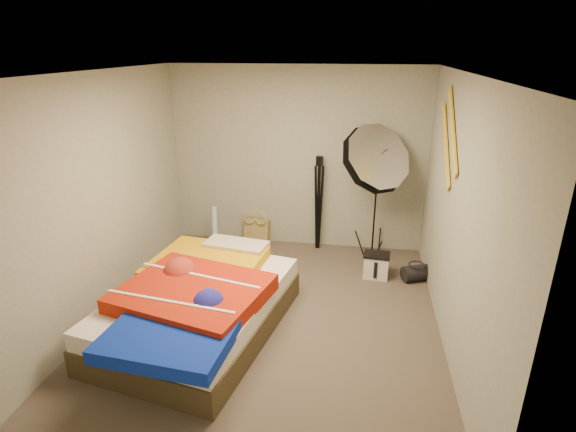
% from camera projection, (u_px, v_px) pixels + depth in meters
% --- Properties ---
extents(floor, '(4.00, 4.00, 0.00)m').
position_uv_depth(floor, '(270.00, 319.00, 4.77)').
color(floor, brown).
rests_on(floor, ground).
extents(ceiling, '(4.00, 4.00, 0.00)m').
position_uv_depth(ceiling, '(266.00, 73.00, 3.88)').
color(ceiling, silver).
rests_on(ceiling, wall_back).
extents(wall_back, '(3.50, 0.00, 3.50)m').
position_uv_depth(wall_back, '(297.00, 159.00, 6.17)').
color(wall_back, '#9B9F8E').
rests_on(wall_back, floor).
extents(wall_front, '(3.50, 0.00, 3.50)m').
position_uv_depth(wall_front, '(195.00, 329.00, 2.48)').
color(wall_front, '#9B9F8E').
rests_on(wall_front, floor).
extents(wall_left, '(0.00, 4.00, 4.00)m').
position_uv_depth(wall_left, '(100.00, 199.00, 4.59)').
color(wall_left, '#9B9F8E').
rests_on(wall_left, floor).
extents(wall_right, '(0.00, 4.00, 4.00)m').
position_uv_depth(wall_right, '(457.00, 219.00, 4.07)').
color(wall_right, '#9B9F8E').
rests_on(wall_right, floor).
extents(tote_bag, '(0.38, 0.19, 0.38)m').
position_uv_depth(tote_bag, '(257.00, 231.00, 6.55)').
color(tote_bag, tan).
rests_on(tote_bag, floor).
extents(wrapping_roll, '(0.11, 0.19, 0.63)m').
position_uv_depth(wrapping_roll, '(215.00, 229.00, 6.30)').
color(wrapping_roll, '#6296D3').
rests_on(wrapping_roll, floor).
extents(camera_case, '(0.31, 0.24, 0.30)m').
position_uv_depth(camera_case, '(376.00, 266.00, 5.58)').
color(camera_case, silver).
rests_on(camera_case, floor).
extents(duffel_bag, '(0.38, 0.31, 0.20)m').
position_uv_depth(duffel_bag, '(416.00, 273.00, 5.52)').
color(duffel_bag, black).
rests_on(duffel_bag, floor).
extents(wall_stripe_upper, '(0.02, 0.91, 0.78)m').
position_uv_depth(wall_stripe_upper, '(453.00, 130.00, 4.37)').
color(wall_stripe_upper, gold).
rests_on(wall_stripe_upper, wall_right).
extents(wall_stripe_lower, '(0.02, 0.91, 0.78)m').
position_uv_depth(wall_stripe_lower, '(446.00, 145.00, 4.68)').
color(wall_stripe_lower, gold).
rests_on(wall_stripe_lower, wall_right).
extents(bed, '(1.80, 2.39, 0.60)m').
position_uv_depth(bed, '(199.00, 304.00, 4.48)').
color(bed, '#463924').
rests_on(bed, floor).
extents(photo_umbrella, '(0.95, 1.08, 1.92)m').
position_uv_depth(photo_umbrella, '(373.00, 160.00, 5.59)').
color(photo_umbrella, black).
rests_on(photo_umbrella, floor).
extents(camera_tripod, '(0.09, 0.09, 1.34)m').
position_uv_depth(camera_tripod, '(319.00, 197.00, 6.17)').
color(camera_tripod, black).
rests_on(camera_tripod, floor).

